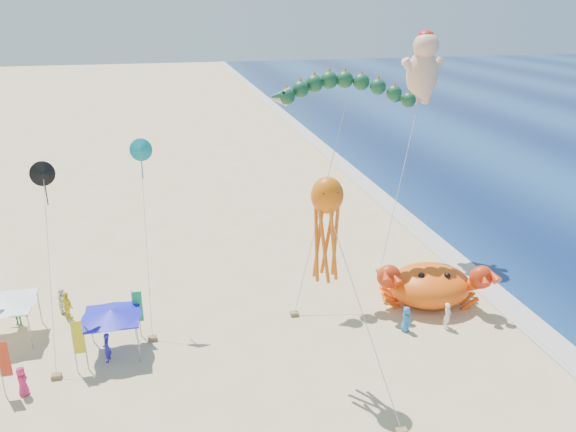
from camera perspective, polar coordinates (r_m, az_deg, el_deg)
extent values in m
plane|color=#D1B784|center=(34.44, 4.06, -11.06)|extent=(320.00, 320.00, 0.00)
plane|color=silver|center=(39.27, 21.26, -8.26)|extent=(320.00, 320.00, 0.00)
ellipsoid|color=#FF570D|center=(37.27, 14.19, -6.81)|extent=(6.21, 5.54, 2.54)
sphere|color=#BB2A0B|center=(34.77, 10.92, -6.55)|extent=(1.51, 1.51, 1.51)
sphere|color=black|center=(35.73, 13.83, -6.01)|extent=(0.39, 0.39, 0.39)
sphere|color=#BB2A0B|center=(37.29, 18.99, -5.41)|extent=(1.51, 1.51, 1.51)
sphere|color=black|center=(36.44, 16.10, -5.69)|extent=(0.39, 0.39, 0.39)
cone|color=#113E23|center=(34.85, -0.91, 12.18)|extent=(1.29, 0.95, 1.06)
cylinder|color=#B2B2B2|center=(35.02, 3.34, 0.95)|extent=(4.40, 4.30, 12.26)
cube|color=olive|center=(35.30, 0.66, -9.90)|extent=(0.50, 0.35, 0.25)
ellipsoid|color=#F7B796|center=(43.16, 13.47, 13.79)|extent=(2.37, 1.95, 3.48)
sphere|color=#F7B796|center=(42.78, 13.83, 16.45)|extent=(1.82, 1.82, 1.82)
ellipsoid|color=red|center=(42.84, 13.84, 17.32)|extent=(1.18, 1.18, 0.82)
cylinder|color=#B2B2B2|center=(41.67, 11.36, 3.48)|extent=(4.35, 4.74, 11.74)
cube|color=olive|center=(41.03, 9.32, -5.53)|extent=(0.50, 0.35, 0.25)
ellipsoid|color=orange|center=(26.20, 4.00, 2.11)|extent=(1.55, 1.39, 1.78)
cylinder|color=#B2B2B2|center=(26.41, 7.67, -10.03)|extent=(2.23, 5.28, 9.14)
cube|color=olive|center=(27.54, 11.45, -20.64)|extent=(0.50, 0.35, 0.25)
cylinder|color=gray|center=(31.98, -19.83, -12.84)|extent=(0.06, 0.06, 2.20)
cylinder|color=gray|center=(31.69, -14.94, -12.57)|extent=(0.06, 0.06, 2.20)
cylinder|color=gray|center=(34.23, -19.38, -10.40)|extent=(0.06, 0.06, 2.20)
cylinder|color=gray|center=(33.96, -14.85, -10.11)|extent=(0.06, 0.06, 2.20)
cube|color=#1518BE|center=(32.36, -17.47, -9.74)|extent=(2.91, 2.91, 0.08)
cone|color=#1518BE|center=(32.24, -17.52, -9.37)|extent=(3.20, 3.20, 0.45)
cylinder|color=gray|center=(34.83, -24.72, -10.65)|extent=(0.06, 0.06, 2.20)
cylinder|color=gray|center=(37.25, -23.93, -8.40)|extent=(0.06, 0.06, 2.20)
cube|color=silver|center=(35.85, -26.82, -8.00)|extent=(3.09, 3.09, 0.08)
cone|color=silver|center=(35.75, -26.89, -7.66)|extent=(3.40, 3.40, 0.45)
cylinder|color=gray|center=(31.68, -20.93, -12.27)|extent=(0.05, 0.05, 3.20)
cube|color=gold|center=(31.38, -20.54, -11.47)|extent=(0.50, 0.04, 1.90)
cylinder|color=gray|center=(31.45, -27.22, -13.60)|extent=(0.05, 0.05, 3.20)
cube|color=red|center=(31.12, -26.87, -12.82)|extent=(0.50, 0.04, 1.90)
cylinder|color=gray|center=(33.48, -15.39, -9.66)|extent=(0.05, 0.05, 3.20)
cube|color=green|center=(33.22, -14.99, -8.88)|extent=(0.50, 0.04, 1.90)
imported|color=yellow|center=(37.12, -21.53, -8.47)|extent=(1.04, 1.09, 1.82)
imported|color=white|center=(35.03, 15.89, -9.72)|extent=(0.72, 0.68, 1.66)
imported|color=#DB2364|center=(31.55, -25.39, -14.91)|extent=(0.82, 0.93, 1.59)
imported|color=#271FB8|center=(32.43, -17.93, -12.60)|extent=(0.52, 0.69, 1.71)
imported|color=#246E2B|center=(37.70, -25.85, -8.82)|extent=(1.14, 0.74, 1.68)
imported|color=blue|center=(34.21, 11.89, -10.20)|extent=(0.56, 0.80, 1.57)
imported|color=white|center=(38.09, -21.91, -7.95)|extent=(0.67, 0.82, 1.59)
cone|color=#0C7F8C|center=(33.06, -14.77, 6.51)|extent=(1.30, 0.51, 1.32)
cylinder|color=#B2B2B2|center=(33.26, -13.57, -2.71)|extent=(0.55, 3.04, 10.13)
cube|color=olive|center=(34.27, -12.41, -11.49)|extent=(0.50, 0.35, 0.25)
cone|color=black|center=(31.56, -23.62, 3.96)|extent=(1.30, 0.51, 1.32)
cylinder|color=#B2B2B2|center=(31.82, -22.33, -5.31)|extent=(0.55, 3.04, 9.71)
cube|color=olive|center=(32.85, -21.08, -14.09)|extent=(0.50, 0.35, 0.25)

